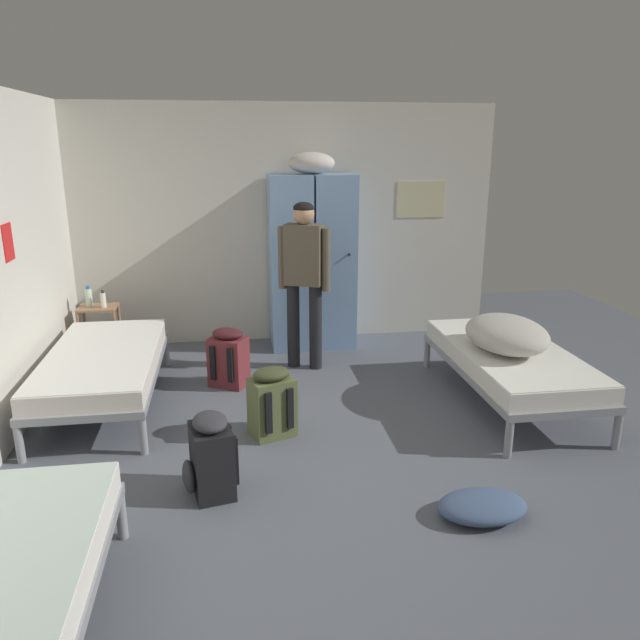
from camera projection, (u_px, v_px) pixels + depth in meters
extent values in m
plane|color=#565B66|center=(326.00, 458.00, 4.36)|extent=(9.04, 9.04, 0.00)
cube|color=beige|center=(285.00, 225.00, 6.71)|extent=(4.64, 0.06, 2.57)
cube|color=beige|center=(421.00, 199.00, 6.82)|extent=(0.55, 0.01, 0.40)
cube|color=red|center=(8.00, 242.00, 4.57)|extent=(0.01, 0.20, 0.28)
cube|color=#7A9ECC|center=(291.00, 263.00, 6.52)|extent=(0.44, 0.52, 1.85)
cylinder|color=black|center=(305.00, 256.00, 6.24)|extent=(0.02, 0.03, 0.02)
cube|color=#7A9ECC|center=(333.00, 262.00, 6.58)|extent=(0.44, 0.52, 1.85)
cylinder|color=black|center=(349.00, 255.00, 6.31)|extent=(0.02, 0.03, 0.02)
ellipsoid|color=beige|center=(312.00, 163.00, 6.26)|extent=(0.48, 0.36, 0.22)
cylinder|color=#99704C|center=(80.00, 339.00, 6.10)|extent=(0.03, 0.03, 0.55)
cylinder|color=#99704C|center=(116.00, 337.00, 6.15)|extent=(0.03, 0.03, 0.55)
cylinder|color=#99704C|center=(86.00, 331.00, 6.36)|extent=(0.03, 0.03, 0.55)
cylinder|color=#99704C|center=(120.00, 330.00, 6.41)|extent=(0.03, 0.03, 0.55)
cube|color=#99704C|center=(101.00, 342.00, 6.28)|extent=(0.38, 0.30, 0.02)
cube|color=#99704C|center=(98.00, 307.00, 6.17)|extent=(0.38, 0.30, 0.02)
cylinder|color=gray|center=(507.00, 349.00, 6.21)|extent=(0.06, 0.06, 0.28)
cylinder|color=gray|center=(427.00, 354.00, 6.09)|extent=(0.06, 0.06, 0.28)
cylinder|color=gray|center=(617.00, 431.00, 4.46)|extent=(0.06, 0.06, 0.28)
cylinder|color=gray|center=(509.00, 439.00, 4.34)|extent=(0.06, 0.06, 0.28)
cube|color=gray|center=(509.00, 368.00, 5.23)|extent=(0.90, 1.90, 0.06)
cube|color=silver|center=(510.00, 357.00, 5.20)|extent=(0.87, 1.84, 0.14)
cube|color=white|center=(511.00, 349.00, 5.18)|extent=(0.86, 1.82, 0.01)
cylinder|color=gray|center=(20.00, 444.00, 4.27)|extent=(0.06, 0.06, 0.28)
cylinder|color=gray|center=(143.00, 436.00, 4.39)|extent=(0.06, 0.06, 0.28)
cylinder|color=gray|center=(79.00, 356.00, 6.02)|extent=(0.06, 0.06, 0.28)
cylinder|color=gray|center=(166.00, 352.00, 6.14)|extent=(0.06, 0.06, 0.28)
cube|color=gray|center=(104.00, 371.00, 5.15)|extent=(0.90, 1.90, 0.06)
cube|color=silver|center=(103.00, 360.00, 5.13)|extent=(0.87, 1.84, 0.14)
cube|color=white|center=(102.00, 352.00, 5.11)|extent=(0.86, 1.82, 0.01)
cylinder|color=gray|center=(121.00, 516.00, 3.46)|extent=(0.06, 0.06, 0.28)
ellipsoid|color=#B7B2A8|center=(507.00, 334.00, 5.10)|extent=(0.64, 0.85, 0.28)
cylinder|color=black|center=(316.00, 327.00, 5.99)|extent=(0.12, 0.12, 0.85)
cylinder|color=black|center=(293.00, 325.00, 6.04)|extent=(0.12, 0.12, 0.85)
cube|color=brown|center=(304.00, 255.00, 5.81)|extent=(0.40, 0.33, 0.58)
cylinder|color=brown|center=(326.00, 260.00, 5.77)|extent=(0.08, 0.08, 0.60)
cylinder|color=brown|center=(282.00, 258.00, 5.88)|extent=(0.08, 0.08, 0.60)
sphere|color=tan|center=(304.00, 214.00, 5.71)|extent=(0.21, 0.21, 0.21)
ellipsoid|color=black|center=(304.00, 208.00, 5.69)|extent=(0.20, 0.20, 0.11)
cylinder|color=silver|center=(89.00, 298.00, 6.15)|extent=(0.07, 0.07, 0.18)
cylinder|color=#2666B2|center=(88.00, 287.00, 6.12)|extent=(0.04, 0.04, 0.03)
cylinder|color=white|center=(103.00, 300.00, 6.12)|extent=(0.05, 0.05, 0.15)
cylinder|color=black|center=(102.00, 292.00, 6.10)|extent=(0.03, 0.03, 0.03)
cube|color=#566038|center=(272.00, 407.00, 4.65)|extent=(0.38, 0.34, 0.46)
ellipsoid|color=#383D23|center=(264.00, 410.00, 4.80)|extent=(0.25, 0.16, 0.20)
ellipsoid|color=#383D23|center=(271.00, 374.00, 4.58)|extent=(0.34, 0.30, 0.10)
cube|color=black|center=(290.00, 409.00, 4.57)|extent=(0.06, 0.04, 0.32)
cube|color=black|center=(269.00, 413.00, 4.49)|extent=(0.06, 0.04, 0.32)
cube|color=maroon|center=(229.00, 362.00, 5.61)|extent=(0.40, 0.36, 0.46)
ellipsoid|color=#42191E|center=(236.00, 365.00, 5.77)|extent=(0.25, 0.18, 0.20)
ellipsoid|color=#42191E|center=(227.00, 334.00, 5.53)|extent=(0.36, 0.33, 0.10)
cube|color=black|center=(230.00, 365.00, 5.45)|extent=(0.06, 0.04, 0.32)
cube|color=black|center=(213.00, 363.00, 5.51)|extent=(0.06, 0.04, 0.32)
cube|color=black|center=(212.00, 461.00, 3.87)|extent=(0.30, 0.36, 0.46)
ellipsoid|color=#2D2D33|center=(189.00, 477.00, 3.85)|extent=(0.13, 0.25, 0.20)
ellipsoid|color=#2D2D33|center=(210.00, 422.00, 3.80)|extent=(0.27, 0.33, 0.10)
cube|color=black|center=(230.00, 448.00, 3.99)|extent=(0.03, 0.05, 0.32)
cube|color=black|center=(236.00, 460.00, 3.83)|extent=(0.03, 0.05, 0.32)
ellipsoid|color=#42567A|center=(482.00, 506.00, 3.67)|extent=(0.55, 0.37, 0.14)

